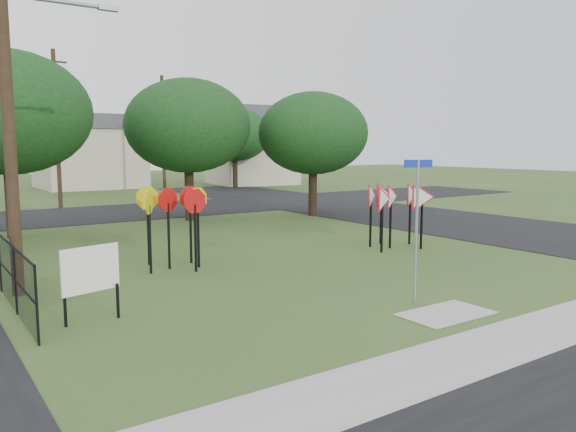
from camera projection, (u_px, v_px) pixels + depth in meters
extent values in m
plane|color=#2F4D1D|center=(369.00, 291.00, 14.01)|extent=(140.00, 140.00, 0.00)
cube|color=#9A9991|center=(522.00, 337.00, 10.57)|extent=(30.00, 1.60, 0.02)
cube|color=black|center=(410.00, 216.00, 28.92)|extent=(8.00, 50.00, 0.02)
cube|color=black|center=(117.00, 212.00, 30.37)|extent=(60.00, 8.00, 0.02)
cube|color=#9A9991|center=(446.00, 314.00, 12.04)|extent=(2.00, 1.20, 0.02)
cylinder|color=gray|center=(416.00, 233.00, 12.62)|extent=(0.07, 0.07, 3.29)
cube|color=#0D2A99|center=(418.00, 164.00, 12.43)|extent=(0.64, 0.26, 0.18)
cube|color=black|center=(169.00, 236.00, 16.38)|extent=(0.06, 0.06, 1.94)
cube|color=black|center=(191.00, 232.00, 17.18)|extent=(0.06, 0.06, 1.94)
cube|color=black|center=(195.00, 238.00, 16.01)|extent=(0.06, 0.06, 1.94)
cube|color=black|center=(150.00, 240.00, 15.76)|extent=(0.06, 0.06, 1.94)
cube|color=black|center=(148.00, 233.00, 16.93)|extent=(0.06, 0.06, 1.94)
cube|color=black|center=(198.00, 235.00, 16.58)|extent=(0.06, 0.06, 1.94)
cube|color=black|center=(382.00, 227.00, 18.93)|extent=(0.06, 0.06, 1.77)
cube|color=black|center=(390.00, 223.00, 19.70)|extent=(0.06, 0.06, 1.77)
cube|color=black|center=(417.00, 224.00, 19.60)|extent=(0.06, 0.06, 1.77)
cube|color=black|center=(371.00, 222.00, 19.96)|extent=(0.06, 0.06, 1.77)
cube|color=black|center=(381.00, 220.00, 20.64)|extent=(0.06, 0.06, 1.77)
cube|color=black|center=(410.00, 220.00, 20.52)|extent=(0.06, 0.06, 1.77)
cube|color=black|center=(422.00, 224.00, 19.58)|extent=(0.06, 0.06, 1.77)
cube|color=black|center=(65.00, 309.00, 11.16)|extent=(0.05, 0.05, 0.74)
cube|color=black|center=(118.00, 301.00, 11.75)|extent=(0.05, 0.05, 0.74)
cube|color=white|center=(91.00, 269.00, 11.36)|extent=(1.24, 0.35, 0.95)
cylinder|color=#3E2C1C|center=(6.00, 85.00, 12.97)|extent=(0.28, 0.28, 10.00)
cylinder|color=gray|center=(57.00, 1.00, 13.31)|extent=(2.40, 0.10, 0.10)
cube|color=gray|center=(108.00, 8.00, 13.99)|extent=(0.50, 0.18, 0.12)
cylinder|color=#3E2C1C|center=(57.00, 130.00, 31.96)|extent=(0.24, 0.24, 9.00)
cube|color=#3E2C1C|center=(53.00, 62.00, 31.49)|extent=(1.40, 0.10, 0.10)
cylinder|color=#3E2C1C|center=(163.00, 137.00, 39.76)|extent=(0.24, 0.24, 8.50)
cube|color=#3E2C1C|center=(162.00, 86.00, 39.32)|extent=(1.40, 0.10, 0.10)
cylinder|color=black|center=(37.00, 305.00, 10.05)|extent=(0.05, 0.05, 1.50)
cylinder|color=black|center=(15.00, 280.00, 11.94)|extent=(0.05, 0.05, 1.50)
cylinder|color=black|center=(0.00, 262.00, 13.82)|extent=(0.05, 0.05, 1.50)
cube|color=beige|center=(89.00, 159.00, 48.67)|extent=(8.00, 8.00, 5.00)
cube|color=#4F4E54|center=(87.00, 122.00, 48.28)|extent=(8.40, 8.40, 1.20)
cube|color=beige|center=(251.00, 152.00, 53.19)|extent=(7.91, 7.91, 6.00)
cube|color=#4F4E54|center=(251.00, 114.00, 52.75)|extent=(8.30, 8.30, 1.20)
cylinder|color=black|center=(11.00, 205.00, 21.93)|extent=(0.44, 0.44, 2.62)
ellipsoid|color=#143316|center=(6.00, 112.00, 21.49)|extent=(6.40, 6.40, 4.80)
cylinder|color=black|center=(189.00, 195.00, 27.25)|extent=(0.44, 0.44, 2.45)
ellipsoid|color=#143316|center=(188.00, 126.00, 26.84)|extent=(6.00, 6.00, 4.50)
cylinder|color=black|center=(313.00, 194.00, 28.99)|extent=(0.44, 0.44, 2.27)
ellipsoid|color=#143316|center=(313.00, 133.00, 28.61)|extent=(5.60, 5.60, 4.20)
cylinder|color=black|center=(235.00, 174.00, 47.90)|extent=(0.44, 0.44, 2.45)
ellipsoid|color=#143316|center=(235.00, 135.00, 47.48)|extent=(6.00, 6.00, 4.50)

